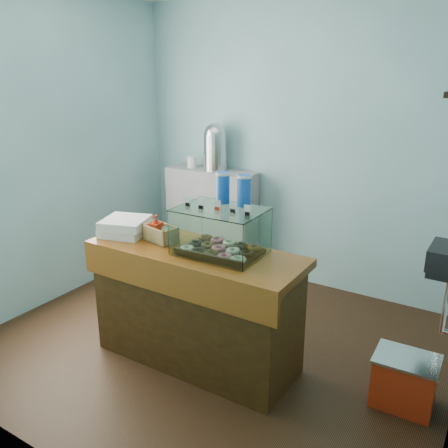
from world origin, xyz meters
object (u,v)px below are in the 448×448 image
Objects in this scene: counter at (196,305)px; coffee_urn at (215,146)px; red_cooler at (404,381)px; display_case at (223,229)px.

coffee_urn is at bearing 118.25° from counter.
red_cooler is (1.45, 0.30, -0.28)m from counter.
display_case is at bearing -55.29° from coffee_urn.
counter is at bearing -170.18° from red_cooler.
coffee_urn is at bearing 148.96° from red_cooler.
coffee_urn is at bearing 123.16° from display_case.
coffee_urn reaches higher than counter.
counter is 3.22× the size of coffee_urn.
display_case is 1.56m from red_cooler.
red_cooler is at bearing 8.72° from display_case.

